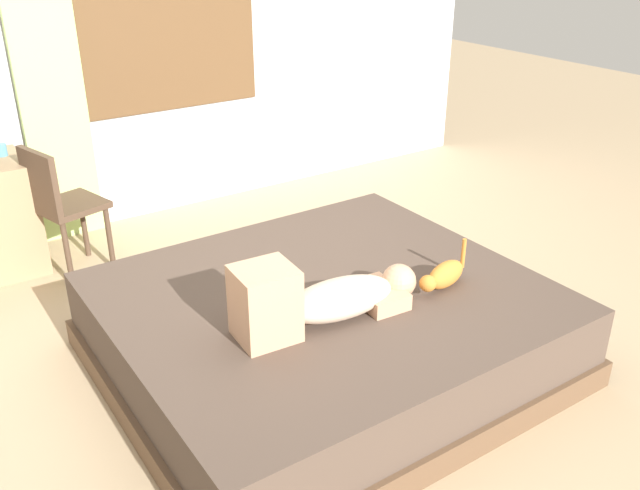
% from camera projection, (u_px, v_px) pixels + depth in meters
% --- Properties ---
extents(ground_plane, '(16.00, 16.00, 0.00)m').
position_uv_depth(ground_plane, '(314.00, 363.00, 3.61)').
color(ground_plane, tan).
extents(back_wall_with_window, '(6.40, 0.14, 2.90)m').
position_uv_depth(back_wall_with_window, '(120.00, 22.00, 4.84)').
color(back_wall_with_window, silver).
rests_on(back_wall_with_window, ground).
extents(bed, '(2.13, 1.91, 0.43)m').
position_uv_depth(bed, '(326.00, 329.00, 3.52)').
color(bed, brown).
rests_on(bed, ground).
extents(person_lying, '(0.94, 0.32, 0.34)m').
position_uv_depth(person_lying, '(321.00, 298.00, 3.14)').
color(person_lying, '#CCB299').
rests_on(person_lying, bed).
extents(cat, '(0.35, 0.16, 0.21)m').
position_uv_depth(cat, '(444.00, 275.00, 3.44)').
color(cat, '#C67A2D').
rests_on(cat, bed).
extents(cup, '(0.07, 0.07, 0.08)m').
position_uv_depth(cup, '(1.00, 150.00, 4.37)').
color(cup, teal).
rests_on(cup, desk).
extents(chair_by_desk, '(0.47, 0.47, 0.86)m').
position_uv_depth(chair_by_desk, '(59.00, 201.00, 4.31)').
color(chair_by_desk, '#4C3828').
rests_on(chair_by_desk, ground).
extents(curtain_left, '(0.44, 0.06, 2.38)m').
position_uv_depth(curtain_left, '(47.00, 71.00, 4.57)').
color(curtain_left, '#ADCC75').
rests_on(curtain_left, ground).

